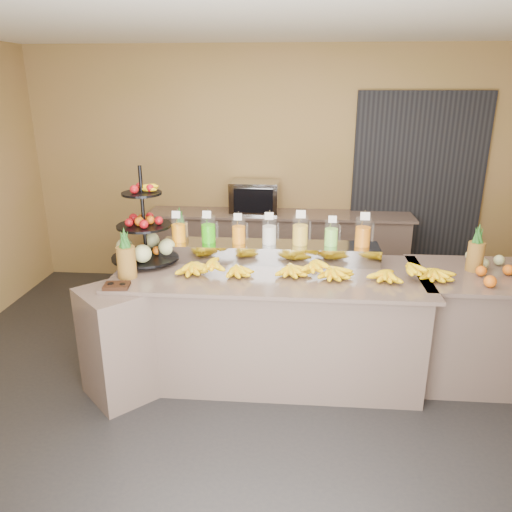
# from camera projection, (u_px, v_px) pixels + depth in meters

# --- Properties ---
(ground) EXTENTS (6.00, 6.00, 0.00)m
(ground) POSITION_uv_depth(u_px,v_px,m) (267.00, 392.00, 4.05)
(ground) COLOR black
(ground) RESTS_ON ground
(room_envelope) EXTENTS (6.04, 5.02, 2.82)m
(room_envelope) POSITION_uv_depth(u_px,v_px,m) (297.00, 146.00, 4.16)
(room_envelope) COLOR olive
(room_envelope) RESTS_ON ground
(buffet_counter) EXTENTS (2.75, 1.25, 0.93)m
(buffet_counter) POSITION_uv_depth(u_px,v_px,m) (256.00, 325.00, 4.15)
(buffet_counter) COLOR gray
(buffet_counter) RESTS_ON ground
(right_counter) EXTENTS (1.08, 0.88, 0.93)m
(right_counter) POSITION_uv_depth(u_px,v_px,m) (475.00, 325.00, 4.14)
(right_counter) COLOR gray
(right_counter) RESTS_ON ground
(back_ledge) EXTENTS (3.10, 0.55, 0.93)m
(back_ledge) POSITION_uv_depth(u_px,v_px,m) (279.00, 250.00, 6.01)
(back_ledge) COLOR gray
(back_ledge) RESTS_ON ground
(pitcher_tray) EXTENTS (1.85, 0.30, 0.15)m
(pitcher_tray) POSITION_uv_depth(u_px,v_px,m) (269.00, 252.00, 4.27)
(pitcher_tray) COLOR gray
(pitcher_tray) RESTS_ON buffet_counter
(juice_pitcher_orange_a) EXTENTS (0.12, 0.13, 0.29)m
(juice_pitcher_orange_a) POSITION_uv_depth(u_px,v_px,m) (178.00, 230.00, 4.27)
(juice_pitcher_orange_a) COLOR silver
(juice_pitcher_orange_a) RESTS_ON pitcher_tray
(juice_pitcher_green) EXTENTS (0.12, 0.13, 0.30)m
(juice_pitcher_green) POSITION_uv_depth(u_px,v_px,m) (208.00, 231.00, 4.25)
(juice_pitcher_green) COLOR silver
(juice_pitcher_green) RESTS_ON pitcher_tray
(juice_pitcher_orange_b) EXTENTS (0.12, 0.12, 0.28)m
(juice_pitcher_orange_b) POSITION_uv_depth(u_px,v_px,m) (239.00, 232.00, 4.23)
(juice_pitcher_orange_b) COLOR silver
(juice_pitcher_orange_b) RESTS_ON pitcher_tray
(juice_pitcher_milk) EXTENTS (0.12, 0.13, 0.30)m
(juice_pitcher_milk) POSITION_uv_depth(u_px,v_px,m) (269.00, 232.00, 4.21)
(juice_pitcher_milk) COLOR silver
(juice_pitcher_milk) RESTS_ON pitcher_tray
(juice_pitcher_lemon) EXTENTS (0.13, 0.14, 0.32)m
(juice_pitcher_lemon) POSITION_uv_depth(u_px,v_px,m) (300.00, 232.00, 4.19)
(juice_pitcher_lemon) COLOR silver
(juice_pitcher_lemon) RESTS_ON pitcher_tray
(juice_pitcher_lime) EXTENTS (0.12, 0.12, 0.28)m
(juice_pitcher_lime) POSITION_uv_depth(u_px,v_px,m) (331.00, 234.00, 4.17)
(juice_pitcher_lime) COLOR silver
(juice_pitcher_lime) RESTS_ON pitcher_tray
(juice_pitcher_orange_c) EXTENTS (0.13, 0.14, 0.32)m
(juice_pitcher_orange_c) POSITION_uv_depth(u_px,v_px,m) (363.00, 234.00, 4.15)
(juice_pitcher_orange_c) COLOR silver
(juice_pitcher_orange_c) RESTS_ON pitcher_tray
(banana_heap) EXTENTS (2.18, 0.20, 0.18)m
(banana_heap) POSITION_uv_depth(u_px,v_px,m) (312.00, 267.00, 3.92)
(banana_heap) COLOR yellow
(banana_heap) RESTS_ON buffet_counter
(fruit_stand) EXTENTS (0.69, 0.69, 0.82)m
(fruit_stand) POSITION_uv_depth(u_px,v_px,m) (149.00, 238.00, 4.19)
(fruit_stand) COLOR black
(fruit_stand) RESTS_ON buffet_counter
(condiment_caddy) EXTENTS (0.20, 0.16, 0.03)m
(condiment_caddy) POSITION_uv_depth(u_px,v_px,m) (117.00, 286.00, 3.71)
(condiment_caddy) COLOR black
(condiment_caddy) RESTS_ON buffet_counter
(pineapple_left_a) EXTENTS (0.15, 0.15, 0.41)m
(pineapple_left_a) POSITION_uv_depth(u_px,v_px,m) (126.00, 259.00, 3.87)
(pineapple_left_a) COLOR brown
(pineapple_left_a) RESTS_ON buffet_counter
(pineapple_left_b) EXTENTS (0.14, 0.14, 0.41)m
(pineapple_left_b) POSITION_uv_depth(u_px,v_px,m) (181.00, 234.00, 4.49)
(pineapple_left_b) COLOR brown
(pineapple_left_b) RESTS_ON buffet_counter
(right_fruit_pile) EXTENTS (0.45, 0.43, 0.24)m
(right_fruit_pile) POSITION_uv_depth(u_px,v_px,m) (500.00, 269.00, 3.88)
(right_fruit_pile) COLOR brown
(right_fruit_pile) RESTS_ON right_counter
(oven_warmer) EXTENTS (0.57, 0.41, 0.37)m
(oven_warmer) POSITION_uv_depth(u_px,v_px,m) (255.00, 197.00, 5.82)
(oven_warmer) COLOR gray
(oven_warmer) RESTS_ON back_ledge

